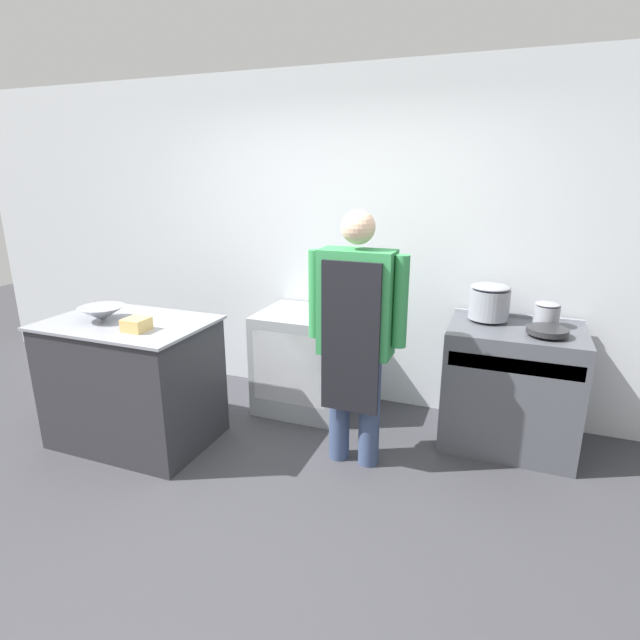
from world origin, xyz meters
The scene contains 11 objects.
ground_plane centered at (0.00, 0.00, 0.00)m, with size 14.00×14.00×0.00m, color #38383D.
wall_back centered at (0.00, 1.89, 1.35)m, with size 8.00×0.05×2.70m.
prep_counter centered at (-1.21, 0.57, 0.46)m, with size 1.15×0.77×0.91m.
stove centered at (1.34, 1.49, 0.44)m, with size 0.90×0.64×0.90m.
fridge_unit centered at (-0.27, 1.51, 0.41)m, with size 0.70×0.65×0.83m.
person_cook centered at (0.37, 0.87, 0.97)m, with size 0.65×0.24×1.70m.
mixing_bowl centered at (-1.39, 0.53, 0.96)m, with size 0.32×0.32×0.10m.
plastic_tub centered at (-1.00, 0.43, 0.95)m, with size 0.15×0.15×0.08m.
stock_pot centered at (1.14, 1.60, 1.03)m, with size 0.28×0.28×0.25m.
saute_pan centered at (1.52, 1.38, 0.92)m, with size 0.26×0.26×0.04m.
sauce_pot centered at (1.52, 1.60, 0.98)m, with size 0.17×0.17×0.16m.
Camera 1 is at (1.25, -2.04, 1.92)m, focal length 28.00 mm.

